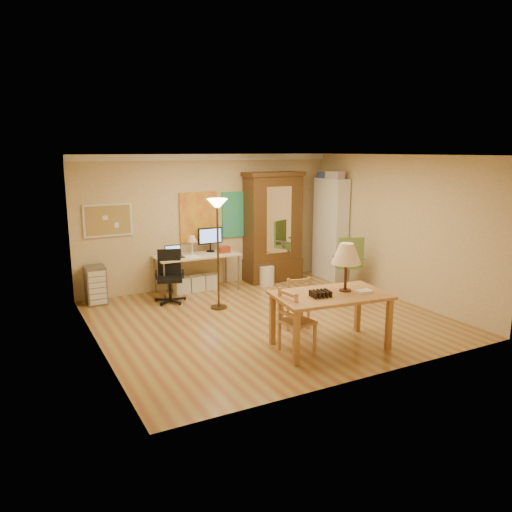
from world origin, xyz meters
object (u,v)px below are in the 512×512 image
dining_table (336,282)px  bookshelf (330,229)px  computer_desk (198,269)px  office_chair_green (348,276)px  office_chair_black (170,288)px  armoire (273,234)px

dining_table → bookshelf: bearing=55.2°
computer_desk → office_chair_green: bearing=-27.3°
office_chair_black → bookshelf: size_ratio=0.44×
office_chair_green → computer_desk: bearing=152.7°
office_chair_black → armoire: armoire is taller
dining_table → office_chair_green: size_ratio=1.51×
office_chair_green → bookshelf: (0.28, 1.03, 0.79)m
office_chair_green → dining_table: bearing=-131.7°
dining_table → office_chair_black: (-1.43, 3.16, -0.68)m
dining_table → office_chair_green: (1.99, 2.24, -0.65)m
dining_table → computer_desk: (-0.70, 3.62, -0.49)m
office_chair_green → office_chair_black: bearing=165.0°
computer_desk → office_chair_black: (-0.73, -0.47, -0.20)m
armoire → office_chair_green: bearing=-57.8°
computer_desk → office_chair_black: computer_desk is taller
dining_table → bookshelf: (2.27, 3.26, 0.14)m
office_chair_green → armoire: bearing=122.2°
computer_desk → bookshelf: 3.05m
office_chair_black → office_chair_green: bearing=-15.0°
office_chair_green → bookshelf: 1.32m
computer_desk → armoire: bearing=2.6°
dining_table → bookshelf: size_ratio=0.77×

